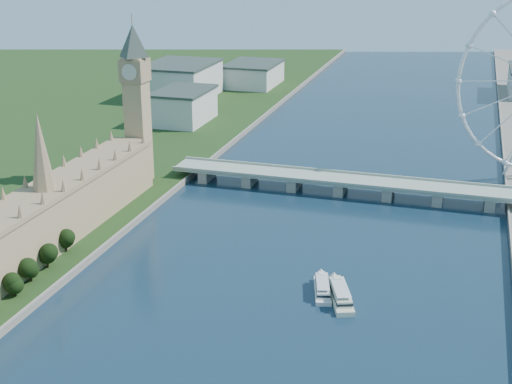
% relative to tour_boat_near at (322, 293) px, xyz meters
% --- Properties ---
extents(parliament_range, '(24.00, 200.00, 70.00)m').
position_rel_tour_boat_near_xyz_m(parliament_range, '(-144.62, 5.88, 18.48)').
color(parliament_range, tan).
rests_on(parliament_range, ground).
extents(big_ben, '(20.02, 20.02, 110.00)m').
position_rel_tour_boat_near_xyz_m(big_ben, '(-144.62, 113.88, 66.57)').
color(big_ben, tan).
rests_on(big_ben, ground).
extents(westminster_bridge, '(220.00, 22.00, 9.50)m').
position_rel_tour_boat_near_xyz_m(westminster_bridge, '(-16.62, 135.88, 6.63)').
color(westminster_bridge, gray).
rests_on(westminster_bridge, ground).
extents(city_skyline, '(505.00, 280.00, 32.00)m').
position_rel_tour_boat_near_xyz_m(city_skyline, '(22.61, 395.96, 16.96)').
color(city_skyline, beige).
rests_on(city_skyline, ground).
extents(tour_boat_near, '(14.42, 29.82, 6.38)m').
position_rel_tour_boat_near_xyz_m(tour_boat_near, '(0.00, 0.00, 0.00)').
color(tour_boat_near, silver).
rests_on(tour_boat_near, ground).
extents(tour_boat_far, '(19.22, 33.52, 7.24)m').
position_rel_tour_boat_near_xyz_m(tour_boat_far, '(9.07, -4.88, 0.00)').
color(tour_boat_far, beige).
rests_on(tour_boat_far, ground).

